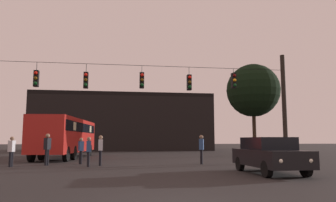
# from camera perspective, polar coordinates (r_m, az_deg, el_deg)

# --- Properties ---
(ground_plane) EXTENTS (168.00, 168.00, 0.00)m
(ground_plane) POSITION_cam_1_polar(r_m,az_deg,el_deg) (31.71, -6.36, -9.32)
(ground_plane) COLOR black
(ground_plane) RESTS_ON ground
(overhead_signal_span) EXTENTS (18.69, 0.44, 6.88)m
(overhead_signal_span) POSITION_cam_1_polar(r_m,az_deg,el_deg) (19.59, -4.95, 0.67)
(overhead_signal_span) COLOR black
(overhead_signal_span) RESTS_ON ground
(city_bus) EXTENTS (3.51, 11.18, 3.00)m
(city_bus) POSITION_cam_1_polar(r_m,az_deg,el_deg) (26.80, -17.36, -5.53)
(city_bus) COLOR #B21E19
(city_bus) RESTS_ON ground
(car_near_right) EXTENTS (1.84, 4.35, 1.52)m
(car_near_right) POSITION_cam_1_polar(r_m,az_deg,el_deg) (14.66, 17.24, -8.90)
(car_near_right) COLOR black
(car_near_right) RESTS_ON ground
(pedestrian_crossing_left) EXTENTS (0.36, 0.42, 1.76)m
(pedestrian_crossing_left) POSITION_cam_1_polar(r_m,az_deg,el_deg) (19.61, -20.34, -7.58)
(pedestrian_crossing_left) COLOR black
(pedestrian_crossing_left) RESTS_ON ground
(pedestrian_crossing_center) EXTENTS (0.36, 0.42, 1.54)m
(pedestrian_crossing_center) POSITION_cam_1_polar(r_m,az_deg,el_deg) (20.08, -14.96, -8.15)
(pedestrian_crossing_center) COLOR black
(pedestrian_crossing_center) RESTS_ON ground
(pedestrian_crossing_right) EXTENTS (0.27, 0.38, 1.57)m
(pedestrian_crossing_right) POSITION_cam_1_polar(r_m,az_deg,el_deg) (17.98, -13.69, -8.31)
(pedestrian_crossing_right) COLOR black
(pedestrian_crossing_right) RESTS_ON ground
(pedestrian_near_bus) EXTENTS (0.31, 0.40, 1.59)m
(pedestrian_near_bus) POSITION_cam_1_polar(r_m,az_deg,el_deg) (19.28, -25.65, -7.69)
(pedestrian_near_bus) COLOR black
(pedestrian_near_bus) RESTS_ON ground
(pedestrian_trailing) EXTENTS (0.27, 0.38, 1.66)m
(pedestrian_trailing) POSITION_cam_1_polar(r_m,az_deg,el_deg) (18.71, -11.71, -8.11)
(pedestrian_trailing) COLOR black
(pedestrian_trailing) RESTS_ON ground
(pedestrian_far_side) EXTENTS (0.35, 0.42, 1.69)m
(pedestrian_far_side) POSITION_cam_1_polar(r_m,az_deg,el_deg) (19.44, 5.86, -8.11)
(pedestrian_far_side) COLOR black
(pedestrian_far_side) RESTS_ON ground
(corner_building) EXTENTS (23.43, 11.11, 7.50)m
(corner_building) POSITION_cam_1_polar(r_m,az_deg,el_deg) (46.85, -7.81, -3.89)
(corner_building) COLOR black
(corner_building) RESTS_ON ground
(tree_left_silhouette) EXTENTS (4.88, 4.88, 8.41)m
(tree_left_silhouette) POSITION_cam_1_polar(r_m,az_deg,el_deg) (31.20, 14.64, 1.78)
(tree_left_silhouette) COLOR #2D2116
(tree_left_silhouette) RESTS_ON ground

